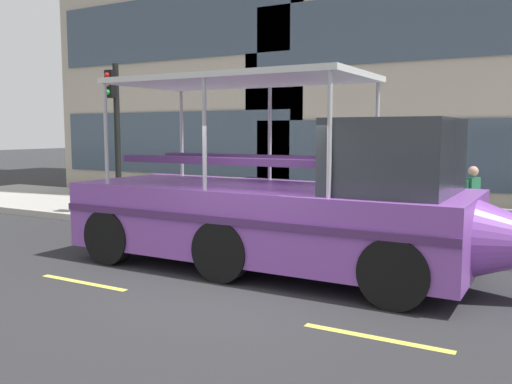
{
  "coord_description": "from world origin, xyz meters",
  "views": [
    {
      "loc": [
        4.24,
        -7.26,
        2.41
      ],
      "look_at": [
        -0.72,
        1.49,
        1.3
      ],
      "focal_mm": 38.56,
      "sensor_mm": 36.0,
      "label": 1
    }
  ],
  "objects_px": {
    "duck_tour_boat": "(292,208)",
    "pedestrian_mid_left": "(386,187)",
    "pedestrian_near_bow": "(472,196)",
    "traffic_light_pole": "(115,124)",
    "leaned_bicycle": "(127,200)"
  },
  "relations": [
    {
      "from": "pedestrian_near_bow",
      "to": "traffic_light_pole",
      "type": "bearing_deg",
      "value": -173.94
    },
    {
      "from": "traffic_light_pole",
      "to": "duck_tour_boat",
      "type": "distance_m",
      "value": 7.15
    },
    {
      "from": "leaned_bicycle",
      "to": "traffic_light_pole",
      "type": "bearing_deg",
      "value": -127.43
    },
    {
      "from": "traffic_light_pole",
      "to": "duck_tour_boat",
      "type": "height_order",
      "value": "traffic_light_pole"
    },
    {
      "from": "duck_tour_boat",
      "to": "pedestrian_mid_left",
      "type": "bearing_deg",
      "value": 79.67
    },
    {
      "from": "duck_tour_boat",
      "to": "pedestrian_mid_left",
      "type": "relative_size",
      "value": 5.2
    },
    {
      "from": "traffic_light_pole",
      "to": "pedestrian_mid_left",
      "type": "distance_m",
      "value": 7.31
    },
    {
      "from": "traffic_light_pole",
      "to": "pedestrian_near_bow",
      "type": "xyz_separation_m",
      "value": [
        8.9,
        0.94,
        -1.52
      ]
    },
    {
      "from": "traffic_light_pole",
      "to": "duck_tour_boat",
      "type": "xyz_separation_m",
      "value": [
        6.5,
        -2.58,
        -1.51
      ]
    },
    {
      "from": "duck_tour_boat",
      "to": "pedestrian_near_bow",
      "type": "relative_size",
      "value": 5.72
    },
    {
      "from": "traffic_light_pole",
      "to": "pedestrian_mid_left",
      "type": "bearing_deg",
      "value": 6.74
    },
    {
      "from": "pedestrian_near_bow",
      "to": "pedestrian_mid_left",
      "type": "bearing_deg",
      "value": -176.67
    },
    {
      "from": "leaned_bicycle",
      "to": "pedestrian_near_bow",
      "type": "xyz_separation_m",
      "value": [
        8.73,
        0.73,
        0.54
      ]
    },
    {
      "from": "pedestrian_mid_left",
      "to": "traffic_light_pole",
      "type": "bearing_deg",
      "value": -173.26
    },
    {
      "from": "traffic_light_pole",
      "to": "leaned_bicycle",
      "type": "relative_size",
      "value": 2.3
    }
  ]
}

